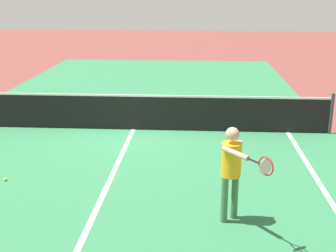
% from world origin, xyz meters
% --- Properties ---
extents(ground_plane, '(60.00, 60.00, 0.00)m').
position_xyz_m(ground_plane, '(0.00, 0.00, 0.00)').
color(ground_plane, brown).
extents(court_surface_inbounds, '(10.62, 24.40, 0.00)m').
position_xyz_m(court_surface_inbounds, '(0.00, 0.00, 0.00)').
color(court_surface_inbounds, '#2D7247').
rests_on(court_surface_inbounds, ground_plane).
extents(line_center_service, '(0.10, 6.40, 0.01)m').
position_xyz_m(line_center_service, '(0.00, -3.20, 0.00)').
color(line_center_service, white).
rests_on(line_center_service, ground_plane).
extents(net, '(10.45, 0.09, 1.07)m').
position_xyz_m(net, '(0.00, 0.00, 0.49)').
color(net, '#33383D').
rests_on(net, ground_plane).
extents(player_near, '(0.68, 1.08, 1.59)m').
position_xyz_m(player_near, '(2.26, -4.82, 0.98)').
color(player_near, '#3F7247').
rests_on(player_near, ground_plane).
extents(tennis_ball_mid_court, '(0.07, 0.07, 0.07)m').
position_xyz_m(tennis_ball_mid_court, '(-2.06, -3.52, 0.03)').
color(tennis_ball_mid_court, '#CCE033').
rests_on(tennis_ball_mid_court, ground_plane).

